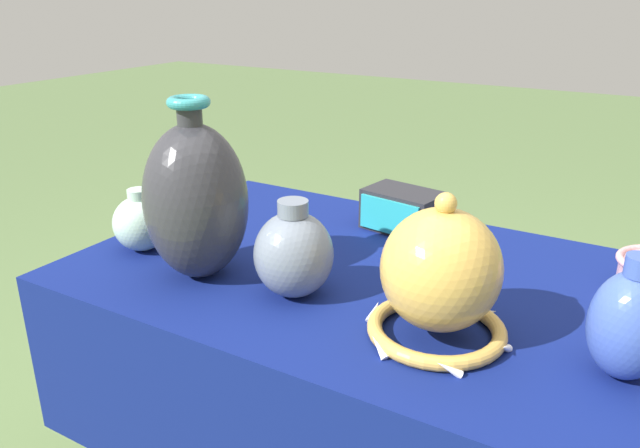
{
  "coord_description": "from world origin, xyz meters",
  "views": [
    {
      "loc": [
        0.41,
        -0.91,
        1.17
      ],
      "look_at": [
        -0.05,
        -0.12,
        0.82
      ],
      "focal_mm": 35.0,
      "sensor_mm": 36.0,
      "label": 1
    }
  ],
  "objects_px": {
    "vase_tall_bulbous": "(196,200)",
    "jar_round_celadon": "(141,222)",
    "mosaic_tile_box": "(402,211)",
    "jar_round_cobalt": "(630,324)",
    "vase_dome_bell": "(440,278)",
    "jar_round_slate": "(294,253)"
  },
  "relations": [
    {
      "from": "jar_round_cobalt",
      "to": "jar_round_celadon",
      "type": "height_order",
      "value": "jar_round_cobalt"
    },
    {
      "from": "jar_round_celadon",
      "to": "jar_round_slate",
      "type": "xyz_separation_m",
      "value": [
        0.35,
        -0.01,
        0.02
      ]
    },
    {
      "from": "vase_tall_bulbous",
      "to": "jar_round_slate",
      "type": "distance_m",
      "value": 0.19
    },
    {
      "from": "vase_dome_bell",
      "to": "mosaic_tile_box",
      "type": "xyz_separation_m",
      "value": [
        -0.21,
        0.36,
        -0.05
      ]
    },
    {
      "from": "jar_round_cobalt",
      "to": "vase_tall_bulbous",
      "type": "bearing_deg",
      "value": -176.23
    },
    {
      "from": "vase_tall_bulbous",
      "to": "jar_round_cobalt",
      "type": "distance_m",
      "value": 0.67
    },
    {
      "from": "jar_round_cobalt",
      "to": "jar_round_celadon",
      "type": "distance_m",
      "value": 0.84
    },
    {
      "from": "mosaic_tile_box",
      "to": "vase_dome_bell",
      "type": "bearing_deg",
      "value": -50.57
    },
    {
      "from": "vase_tall_bulbous",
      "to": "jar_round_cobalt",
      "type": "xyz_separation_m",
      "value": [
        0.67,
        0.04,
        -0.06
      ]
    },
    {
      "from": "jar_round_cobalt",
      "to": "jar_round_slate",
      "type": "height_order",
      "value": "jar_round_cobalt"
    },
    {
      "from": "jar_round_cobalt",
      "to": "jar_round_slate",
      "type": "xyz_separation_m",
      "value": [
        -0.49,
        -0.02,
        -0.0
      ]
    },
    {
      "from": "mosaic_tile_box",
      "to": "jar_round_celadon",
      "type": "height_order",
      "value": "jar_round_celadon"
    },
    {
      "from": "jar_round_cobalt",
      "to": "jar_round_slate",
      "type": "relative_size",
      "value": 1.04
    },
    {
      "from": "vase_tall_bulbous",
      "to": "mosaic_tile_box",
      "type": "xyz_separation_m",
      "value": [
        0.21,
        0.38,
        -0.09
      ]
    },
    {
      "from": "mosaic_tile_box",
      "to": "jar_round_slate",
      "type": "distance_m",
      "value": 0.36
    },
    {
      "from": "mosaic_tile_box",
      "to": "jar_round_cobalt",
      "type": "height_order",
      "value": "jar_round_cobalt"
    },
    {
      "from": "vase_tall_bulbous",
      "to": "jar_round_celadon",
      "type": "relative_size",
      "value": 2.58
    },
    {
      "from": "jar_round_cobalt",
      "to": "jar_round_slate",
      "type": "distance_m",
      "value": 0.49
    },
    {
      "from": "vase_dome_bell",
      "to": "jar_round_slate",
      "type": "bearing_deg",
      "value": 178.77
    },
    {
      "from": "mosaic_tile_box",
      "to": "jar_round_cobalt",
      "type": "distance_m",
      "value": 0.56
    },
    {
      "from": "jar_round_celadon",
      "to": "vase_dome_bell",
      "type": "bearing_deg",
      "value": -1.44
    },
    {
      "from": "vase_tall_bulbous",
      "to": "jar_round_slate",
      "type": "relative_size",
      "value": 1.92
    }
  ]
}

